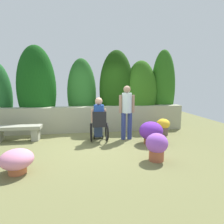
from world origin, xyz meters
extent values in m
plane|color=olive|center=(0.00, 0.00, 0.00)|extent=(11.52, 11.52, 0.00)
cube|color=#9C9D81|center=(0.00, 1.44, 0.45)|extent=(6.71, 0.40, 0.91)
ellipsoid|color=#134B13|center=(-1.99, 1.93, 1.55)|extent=(1.39, 0.97, 3.09)
ellipsoid|color=#245D21|center=(-0.37, 2.09, 1.34)|extent=(1.10, 0.77, 2.68)
ellipsoid|color=#193F0D|center=(0.97, 1.96, 1.50)|extent=(1.33, 0.93, 2.99)
ellipsoid|color=#2E6417|center=(1.93, 1.85, 1.30)|extent=(1.27, 0.89, 2.61)
ellipsoid|color=#296418|center=(2.88, 1.93, 1.53)|extent=(0.98, 0.69, 3.06)
cube|color=gray|center=(-1.80, 0.61, 0.18)|extent=(0.20, 0.33, 0.37)
cube|color=gray|center=(-2.34, 0.61, 0.42)|extent=(1.44, 0.39, 0.10)
cube|color=black|center=(0.12, 0.20, 0.50)|extent=(0.40, 0.40, 0.06)
cube|color=black|center=(0.12, 0.02, 0.73)|extent=(0.40, 0.04, 0.40)
cube|color=black|center=(0.12, 0.52, 0.10)|extent=(0.28, 0.12, 0.03)
torus|color=black|center=(-0.12, 0.20, 0.28)|extent=(0.05, 0.56, 0.56)
torus|color=black|center=(0.36, 0.20, 0.28)|extent=(0.05, 0.56, 0.56)
cylinder|color=black|center=(-0.02, 0.45, 0.05)|extent=(0.03, 0.10, 0.10)
cylinder|color=black|center=(0.26, 0.45, 0.05)|extent=(0.03, 0.10, 0.10)
cube|color=#354870|center=(0.12, 0.30, 0.61)|extent=(0.30, 0.40, 0.16)
cube|color=#354870|center=(0.12, 0.50, 0.27)|extent=(0.26, 0.14, 0.43)
cylinder|color=#2247A2|center=(0.12, 0.18, 0.86)|extent=(0.30, 0.30, 0.50)
cylinder|color=tan|center=(-0.07, 0.24, 0.78)|extent=(0.08, 0.08, 0.40)
cylinder|color=tan|center=(0.31, 0.24, 0.78)|extent=(0.08, 0.08, 0.40)
sphere|color=tan|center=(0.12, 0.18, 1.22)|extent=(0.22, 0.22, 0.22)
cylinder|color=navy|center=(0.89, 0.27, 0.42)|extent=(0.14, 0.14, 0.84)
cylinder|color=navy|center=(1.09, 0.27, 0.42)|extent=(0.14, 0.14, 0.84)
cylinder|color=silver|center=(0.99, 0.27, 1.15)|extent=(0.30, 0.30, 0.61)
cylinder|color=#A07B62|center=(0.79, 0.27, 1.12)|extent=(0.09, 0.09, 0.55)
cylinder|color=#A07B62|center=(1.19, 0.27, 1.12)|extent=(0.09, 0.09, 0.55)
sphere|color=#A07B62|center=(0.99, 0.27, 1.56)|extent=(0.22, 0.22, 0.22)
cylinder|color=brown|center=(1.59, -0.28, 0.12)|extent=(0.40, 0.40, 0.23)
ellipsoid|color=#2D4325|center=(1.59, -0.28, 0.30)|extent=(0.44, 0.44, 0.19)
ellipsoid|color=purple|center=(1.59, -0.28, 0.38)|extent=(0.68, 0.68, 0.54)
cylinder|color=brown|center=(2.33, 0.55, 0.15)|extent=(0.34, 0.34, 0.29)
ellipsoid|color=#316A23|center=(2.33, 0.55, 0.34)|extent=(0.37, 0.37, 0.12)
ellipsoid|color=yellow|center=(2.33, 0.55, 0.39)|extent=(0.44, 0.44, 0.34)
cylinder|color=#A8563A|center=(1.28, -1.48, 0.14)|extent=(0.34, 0.34, 0.28)
ellipsoid|color=#234912|center=(1.28, -1.48, 0.34)|extent=(0.37, 0.37, 0.16)
ellipsoid|color=#9D51CB|center=(1.28, -1.48, 0.41)|extent=(0.50, 0.50, 0.45)
cylinder|color=#BE643C|center=(-1.65, -1.65, 0.09)|extent=(0.34, 0.34, 0.18)
ellipsoid|color=#2C7027|center=(-1.65, -1.65, 0.23)|extent=(0.37, 0.37, 0.13)
ellipsoid|color=pink|center=(-1.65, -1.65, 0.29)|extent=(0.63, 0.63, 0.38)
camera|label=1|loc=(-0.36, -5.44, 1.76)|focal=30.75mm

